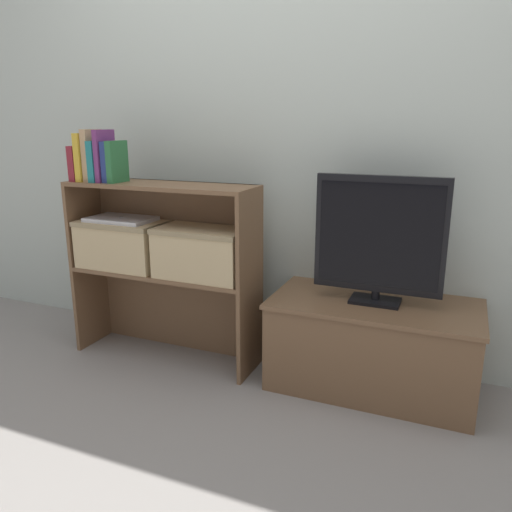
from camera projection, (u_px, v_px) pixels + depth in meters
The scene contains 16 objects.
ground_plane at pixel (244, 386), 2.35m from camera, with size 16.00×16.00×0.00m, color gray.
wall_back at pixel (283, 124), 2.49m from camera, with size 10.00×0.05×2.40m.
tv_stand at pixel (372, 345), 2.30m from camera, with size 0.93×0.48×0.42m.
tv at pixel (379, 238), 2.17m from camera, with size 0.56×0.14×0.57m.
bookshelf_lower_tier at pixel (172, 299), 2.65m from camera, with size 0.98×0.28×0.47m.
bookshelf_upper_tier at pixel (168, 214), 2.53m from camera, with size 0.98×0.28×0.44m.
book_maroon at pixel (81, 163), 2.54m from camera, with size 0.04×0.15×0.18m.
book_mustard at pixel (87, 157), 2.52m from camera, with size 0.03×0.15×0.24m.
book_tan at pixel (93, 155), 2.50m from camera, with size 0.04×0.13×0.26m.
book_teal at pixel (100, 161), 2.49m from camera, with size 0.04×0.15×0.20m.
book_plum at pixel (105, 156), 2.47m from camera, with size 0.03×0.14×0.25m.
book_navy at pixel (111, 162), 2.47m from camera, with size 0.03×0.12×0.20m.
book_forest at pixel (117, 162), 2.45m from camera, with size 0.03×0.14×0.20m.
storage_basket_left at pixel (123, 242), 2.59m from camera, with size 0.45×0.25×0.24m.
storage_basket_right at pixel (202, 251), 2.41m from camera, with size 0.45×0.25×0.24m.
laptop at pixel (121, 219), 2.56m from camera, with size 0.33×0.21×0.02m.
Camera 1 is at (0.87, -1.93, 1.20)m, focal length 35.00 mm.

